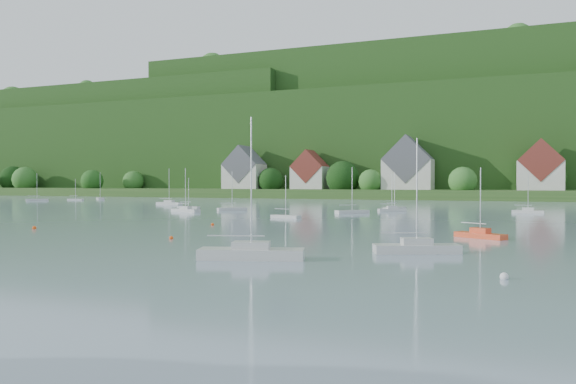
{
  "coord_description": "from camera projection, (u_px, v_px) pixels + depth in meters",
  "views": [
    {
      "loc": [
        35.53,
        0.47,
        5.4
      ],
      "look_at": [
        6.31,
        75.0,
        4.0
      ],
      "focal_mm": 34.81,
      "sensor_mm": 36.0,
      "label": 1
    }
  ],
  "objects": [
    {
      "name": "near_sailboat_3",
      "position": [
        417.0,
        247.0,
        42.56
      ],
      "size": [
        6.68,
        4.15,
        8.75
      ],
      "rotation": [
        0.0,
        0.0,
        0.39
      ],
      "color": "silver",
      "rests_on": "ground"
    },
    {
      "name": "mooring_buoy_3",
      "position": [
        213.0,
        225.0,
        69.76
      ],
      "size": [
        0.39,
        0.39,
        0.39
      ],
      "primitive_type": "sphere",
      "color": "#FF4F12",
      "rests_on": "ground"
    },
    {
      "name": "village_building_3",
      "position": [
        540.0,
        169.0,
        169.18
      ],
      "size": [
        13.0,
        10.4,
        15.5
      ],
      "color": "beige",
      "rests_on": "far_shore_strip"
    },
    {
      "name": "forested_ridge",
      "position": [
        426.0,
        145.0,
        262.08
      ],
      "size": [
        620.0,
        181.22,
        69.89
      ],
      "color": "#1A3D13",
      "rests_on": "ground"
    },
    {
      "name": "far_sailboat_cluster",
      "position": [
        379.0,
        207.0,
        114.93
      ],
      "size": [
        195.79,
        69.95,
        8.71
      ],
      "color": "silver",
      "rests_on": "ground"
    },
    {
      "name": "near_sailboat_4",
      "position": [
        251.0,
        252.0,
        39.1
      ],
      "size": [
        7.67,
        4.1,
        9.97
      ],
      "rotation": [
        0.0,
        0.0,
        0.29
      ],
      "color": "silver",
      "rests_on": "ground"
    },
    {
      "name": "near_sailboat_5",
      "position": [
        480.0,
        234.0,
        53.83
      ],
      "size": [
        5.05,
        3.81,
        6.81
      ],
      "rotation": [
        0.0,
        0.0,
        -0.54
      ],
      "color": "#EB4B25",
      "rests_on": "ground"
    },
    {
      "name": "far_shore_strip",
      "position": [
        399.0,
        193.0,
        198.77
      ],
      "size": [
        600.0,
        60.0,
        3.0
      ],
      "primitive_type": "cube",
      "color": "#2B501E",
      "rests_on": "ground"
    },
    {
      "name": "mooring_buoy_1",
      "position": [
        294.0,
        261.0,
        38.08
      ],
      "size": [
        0.47,
        0.47,
        0.47
      ],
      "primitive_type": "sphere",
      "color": "white",
      "rests_on": "ground"
    },
    {
      "name": "mooring_buoy_4",
      "position": [
        504.0,
        279.0,
        31.04
      ],
      "size": [
        0.49,
        0.49,
        0.49
      ],
      "primitive_type": "sphere",
      "color": "white",
      "rests_on": "ground"
    },
    {
      "name": "mooring_buoy_5",
      "position": [
        34.0,
        229.0,
        64.12
      ],
      "size": [
        0.48,
        0.48,
        0.48
      ],
      "primitive_type": "sphere",
      "color": "#FF4F12",
      "rests_on": "ground"
    },
    {
      "name": "mooring_buoy_2",
      "position": [
        171.0,
        239.0,
        52.93
      ],
      "size": [
        0.38,
        0.38,
        0.38
      ],
      "primitive_type": "sphere",
      "color": "#FF4F12",
      "rests_on": "ground"
    },
    {
      "name": "village_building_0",
      "position": [
        244.0,
        171.0,
        206.6
      ],
      "size": [
        14.0,
        10.4,
        16.0
      ],
      "color": "beige",
      "rests_on": "far_shore_strip"
    },
    {
      "name": "village_building_2",
      "position": [
        408.0,
        168.0,
        185.62
      ],
      "size": [
        16.0,
        11.44,
        18.0
      ],
      "color": "beige",
      "rests_on": "far_shore_strip"
    },
    {
      "name": "village_building_1",
      "position": [
        310.0,
        173.0,
        199.35
      ],
      "size": [
        12.0,
        9.36,
        14.0
      ],
      "color": "beige",
      "rests_on": "far_shore_strip"
    }
  ]
}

